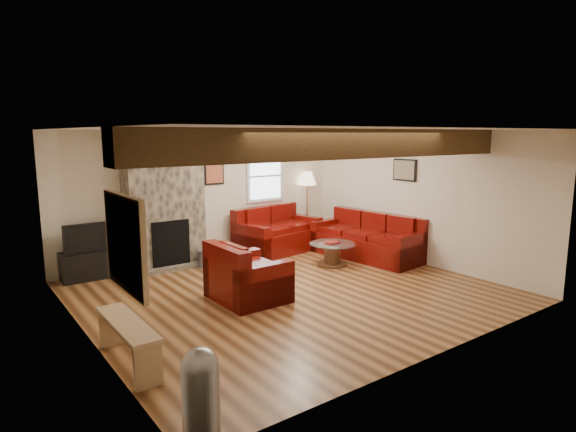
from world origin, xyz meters
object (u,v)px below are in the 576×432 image
loveseat (278,230)px  sofa_three (367,236)px  armchair_red (248,271)px  coffee_table (332,254)px  floor_lamp (307,182)px  television (89,237)px  tv_cabinet (91,265)px

loveseat → sofa_three: bearing=-61.9°
sofa_three → armchair_red: 3.28m
coffee_table → floor_lamp: bearing=65.3°
sofa_three → television: television is taller
armchair_red → floor_lamp: size_ratio=0.67×
loveseat → television: (-3.67, 0.30, 0.27)m
tv_cabinet → television: size_ratio=1.13×
tv_cabinet → floor_lamp: 4.83m
tv_cabinet → sofa_three: bearing=-20.0°
tv_cabinet → floor_lamp: bearing=0.2°
tv_cabinet → floor_lamp: (4.70, 0.02, 1.12)m
sofa_three → floor_lamp: 2.00m
coffee_table → tv_cabinet: tv_cabinet is taller
armchair_red → tv_cabinet: (-1.61, 2.47, -0.19)m
armchair_red → television: (-1.61, 2.47, 0.30)m
floor_lamp → tv_cabinet: bearing=-179.8°
television → tv_cabinet: bearing=0.0°
coffee_table → floor_lamp: size_ratio=0.54×
loveseat → tv_cabinet: (-3.67, 0.30, -0.22)m
coffee_table → television: television is taller
television → floor_lamp: bearing=0.2°
loveseat → coffee_table: 1.52m
loveseat → coffee_table: bearing=-92.4°
television → floor_lamp: size_ratio=0.53×
loveseat → floor_lamp: floor_lamp is taller
armchair_red → coffee_table: size_ratio=1.24×
sofa_three → floor_lamp: (-0.10, 1.77, 0.93)m
sofa_three → coffee_table: (-0.94, -0.04, -0.23)m
armchair_red → coffee_table: (2.26, 0.68, -0.22)m
coffee_table → floor_lamp: floor_lamp is taller
television → floor_lamp: (4.70, 0.02, 0.64)m
sofa_three → armchair_red: sofa_three is taller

